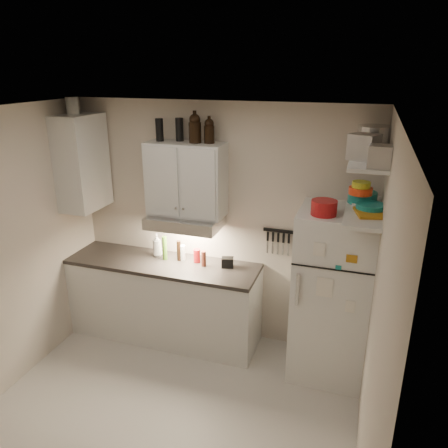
% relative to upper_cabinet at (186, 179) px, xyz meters
% --- Properties ---
extents(floor, '(3.20, 3.00, 0.02)m').
position_rel_upper_cabinet_xyz_m(floor, '(0.30, -1.33, -1.84)').
color(floor, beige).
rests_on(floor, ground).
extents(ceiling, '(3.20, 3.00, 0.02)m').
position_rel_upper_cabinet_xyz_m(ceiling, '(0.30, -1.33, 0.78)').
color(ceiling, white).
rests_on(ceiling, ground).
extents(back_wall, '(3.20, 0.02, 2.60)m').
position_rel_upper_cabinet_xyz_m(back_wall, '(0.30, 0.18, -0.53)').
color(back_wall, '#BFB3A3').
rests_on(back_wall, ground).
extents(right_wall, '(0.02, 3.00, 2.60)m').
position_rel_upper_cabinet_xyz_m(right_wall, '(1.91, -1.33, -0.53)').
color(right_wall, '#BFB3A3').
rests_on(right_wall, ground).
extents(base_cabinet, '(2.10, 0.60, 0.88)m').
position_rel_upper_cabinet_xyz_m(base_cabinet, '(-0.25, -0.14, -1.39)').
color(base_cabinet, silver).
rests_on(base_cabinet, floor).
extents(countertop, '(2.10, 0.62, 0.04)m').
position_rel_upper_cabinet_xyz_m(countertop, '(-0.25, -0.14, -0.93)').
color(countertop, '#2A2624').
rests_on(countertop, base_cabinet).
extents(upper_cabinet, '(0.80, 0.33, 0.75)m').
position_rel_upper_cabinet_xyz_m(upper_cabinet, '(0.00, 0.00, 0.00)').
color(upper_cabinet, silver).
rests_on(upper_cabinet, back_wall).
extents(side_cabinet, '(0.33, 0.55, 1.00)m').
position_rel_upper_cabinet_xyz_m(side_cabinet, '(-1.14, -0.14, 0.12)').
color(side_cabinet, silver).
rests_on(side_cabinet, left_wall).
extents(range_hood, '(0.76, 0.46, 0.12)m').
position_rel_upper_cabinet_xyz_m(range_hood, '(0.00, -0.06, -0.44)').
color(range_hood, silver).
rests_on(range_hood, back_wall).
extents(fridge, '(0.70, 0.68, 1.70)m').
position_rel_upper_cabinet_xyz_m(fridge, '(1.55, -0.18, -0.98)').
color(fridge, silver).
rests_on(fridge, floor).
extents(shelf_hi, '(0.30, 0.95, 0.03)m').
position_rel_upper_cabinet_xyz_m(shelf_hi, '(1.75, -0.31, 0.38)').
color(shelf_hi, silver).
rests_on(shelf_hi, right_wall).
extents(shelf_lo, '(0.30, 0.95, 0.03)m').
position_rel_upper_cabinet_xyz_m(shelf_lo, '(1.75, -0.31, -0.07)').
color(shelf_lo, silver).
rests_on(shelf_lo, right_wall).
extents(knife_strip, '(0.42, 0.02, 0.03)m').
position_rel_upper_cabinet_xyz_m(knife_strip, '(1.00, 0.15, -0.51)').
color(knife_strip, black).
rests_on(knife_strip, back_wall).
extents(dutch_oven, '(0.29, 0.29, 0.13)m').
position_rel_upper_cabinet_xyz_m(dutch_oven, '(1.43, -0.34, -0.06)').
color(dutch_oven, '#A41315').
rests_on(dutch_oven, fridge).
extents(book_stack, '(0.29, 0.33, 0.10)m').
position_rel_upper_cabinet_xyz_m(book_stack, '(1.81, -0.43, -0.08)').
color(book_stack, '#B17316').
rests_on(book_stack, fridge).
extents(spice_jar, '(0.07, 0.07, 0.09)m').
position_rel_upper_cabinet_xyz_m(spice_jar, '(1.68, -0.23, -0.08)').
color(spice_jar, silver).
rests_on(spice_jar, fridge).
extents(stock_pot, '(0.39, 0.39, 0.22)m').
position_rel_upper_cabinet_xyz_m(stock_pot, '(1.78, -0.00, 0.50)').
color(stock_pot, silver).
rests_on(stock_pot, shelf_hi).
extents(tin_a, '(0.26, 0.25, 0.20)m').
position_rel_upper_cabinet_xyz_m(tin_a, '(1.70, -0.43, 0.49)').
color(tin_a, '#AAAAAD').
rests_on(tin_a, shelf_hi).
extents(tin_b, '(0.17, 0.17, 0.16)m').
position_rel_upper_cabinet_xyz_m(tin_b, '(1.82, -0.68, 0.47)').
color(tin_b, '#AAAAAD').
rests_on(tin_b, shelf_hi).
extents(bowl_teal, '(0.25, 0.25, 0.10)m').
position_rel_upper_cabinet_xyz_m(bowl_teal, '(1.73, -0.12, 0.00)').
color(bowl_teal, '#17827D').
rests_on(bowl_teal, shelf_lo).
extents(bowl_orange, '(0.20, 0.20, 0.06)m').
position_rel_upper_cabinet_xyz_m(bowl_orange, '(1.71, -0.20, 0.08)').
color(bowl_orange, '#F73E17').
rests_on(bowl_orange, bowl_teal).
extents(bowl_yellow, '(0.16, 0.16, 0.05)m').
position_rel_upper_cabinet_xyz_m(bowl_yellow, '(1.71, -0.20, 0.14)').
color(bowl_yellow, gold).
rests_on(bowl_yellow, bowl_orange).
extents(plates, '(0.29, 0.29, 0.06)m').
position_rel_upper_cabinet_xyz_m(plates, '(1.80, -0.34, -0.02)').
color(plates, '#17827D').
rests_on(plates, shelf_lo).
extents(growler_a, '(0.16, 0.16, 0.29)m').
position_rel_upper_cabinet_xyz_m(growler_a, '(0.10, 0.01, 0.52)').
color(growler_a, black).
rests_on(growler_a, upper_cabinet).
extents(growler_b, '(0.11, 0.11, 0.24)m').
position_rel_upper_cabinet_xyz_m(growler_b, '(0.24, 0.03, 0.50)').
color(growler_b, black).
rests_on(growler_b, upper_cabinet).
extents(thermos_a, '(0.09, 0.09, 0.23)m').
position_rel_upper_cabinet_xyz_m(thermos_a, '(-0.09, 0.07, 0.49)').
color(thermos_a, black).
rests_on(thermos_a, upper_cabinet).
extents(thermos_b, '(0.09, 0.09, 0.22)m').
position_rel_upper_cabinet_xyz_m(thermos_b, '(-0.28, -0.00, 0.49)').
color(thermos_b, black).
rests_on(thermos_b, upper_cabinet).
extents(side_jar, '(0.17, 0.17, 0.17)m').
position_rel_upper_cabinet_xyz_m(side_jar, '(-1.18, -0.13, 0.71)').
color(side_jar, silver).
rests_on(side_jar, side_cabinet).
extents(soap_bottle, '(0.15, 0.15, 0.29)m').
position_rel_upper_cabinet_xyz_m(soap_bottle, '(-0.37, -0.00, -0.76)').
color(soap_bottle, silver).
rests_on(soap_bottle, countertop).
extents(pepper_mill, '(0.06, 0.06, 0.17)m').
position_rel_upper_cabinet_xyz_m(pepper_mill, '(0.21, -0.09, -0.82)').
color(pepper_mill, maroon).
rests_on(pepper_mill, countertop).
extents(oil_bottle, '(0.07, 0.07, 0.27)m').
position_rel_upper_cabinet_xyz_m(oil_bottle, '(-0.25, -0.06, -0.77)').
color(oil_bottle, '#41711C').
rests_on(oil_bottle, countertop).
extents(vinegar_bottle, '(0.05, 0.05, 0.23)m').
position_rel_upper_cabinet_xyz_m(vinegar_bottle, '(-0.10, -0.04, -0.79)').
color(vinegar_bottle, black).
rests_on(vinegar_bottle, countertop).
extents(clear_bottle, '(0.06, 0.06, 0.17)m').
position_rel_upper_cabinet_xyz_m(clear_bottle, '(-0.06, -0.02, -0.82)').
color(clear_bottle, silver).
rests_on(clear_bottle, countertop).
extents(red_jar, '(0.08, 0.08, 0.15)m').
position_rel_upper_cabinet_xyz_m(red_jar, '(0.11, -0.02, -0.83)').
color(red_jar, '#A41315').
rests_on(red_jar, countertop).
extents(caddy, '(0.14, 0.12, 0.11)m').
position_rel_upper_cabinet_xyz_m(caddy, '(0.46, -0.03, -0.85)').
color(caddy, black).
rests_on(caddy, countertop).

